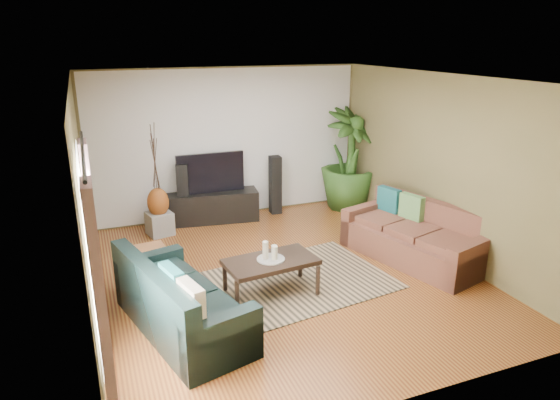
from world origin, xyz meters
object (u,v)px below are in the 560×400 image
speaker_right (275,185)px  potted_plant (350,159)px  vase (158,202)px  side_table (148,270)px  tv_stand (212,207)px  television (210,173)px  speaker_left (184,195)px  sofa_right (414,233)px  pedestal (160,223)px  coffee_table (271,276)px  sofa_left (182,295)px

speaker_right → potted_plant: 1.51m
speaker_right → vase: speaker_right is taller
speaker_right → side_table: 3.46m
tv_stand → television: television is taller
speaker_left → sofa_right: bearing=-28.6°
speaker_right → potted_plant: bearing=-5.2°
pedestal → speaker_right: bearing=7.9°
side_table → speaker_right: bearing=39.9°
television → coffee_table: bearing=-89.1°
speaker_right → vase: bearing=-168.5°
sofa_left → vase: size_ratio=4.01×
potted_plant → side_table: bearing=-154.0°
coffee_table → tv_stand: bearing=85.0°
coffee_table → speaker_right: speaker_right is taller
sofa_right → vase: (-3.37, 2.39, 0.14)m
pedestal → side_table: size_ratio=0.70×
sofa_left → speaker_right: speaker_right is taller
television → speaker_left: television is taller
television → pedestal: television is taller
coffee_table → potted_plant: bearing=39.8°
sofa_left → potted_plant: potted_plant is taller
tv_stand → speaker_right: 1.25m
speaker_right → vase: 2.23m
sofa_left → tv_stand: sofa_left is taller
vase → side_table: vase is taller
potted_plant → sofa_left: bearing=-141.1°
television → tv_stand: bearing=180.0°
side_table → vase: bearing=77.0°
sofa_right → coffee_table: sofa_right is taller
sofa_left → side_table: 1.14m
coffee_table → potted_plant: size_ratio=0.60×
sofa_left → pedestal: bearing=-18.4°
television → side_table: size_ratio=2.17×
speaker_left → potted_plant: 3.19m
coffee_table → vase: size_ratio=2.32×
coffee_table → potted_plant: (2.62, 2.68, 0.72)m
coffee_table → television: bearing=85.0°
sofa_left → side_table: (-0.24, 1.11, -0.15)m
coffee_table → potted_plant: 3.82m
speaker_right → side_table: size_ratio=1.97×
pedestal → television: bearing=17.4°
sofa_left → tv_stand: 3.52m
coffee_table → vase: bearing=105.7°
pedestal → side_table: bearing=-103.0°
speaker_left → speaker_right: 1.72m
television → speaker_left: size_ratio=1.08×
vase → sofa_left: bearing=-93.7°
pedestal → vase: (0.00, 0.00, 0.37)m
television → sofa_right: bearing=-48.5°
tv_stand → pedestal: 1.03m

